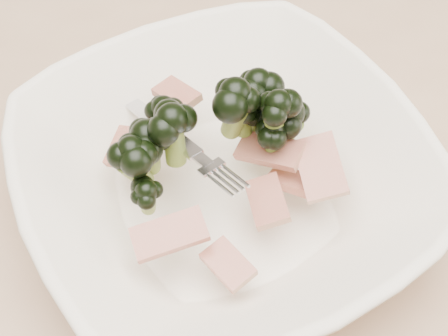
{
  "coord_description": "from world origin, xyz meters",
  "views": [
    {
      "loc": [
        -0.02,
        -0.23,
        1.18
      ],
      "look_at": [
        0.03,
        0.05,
        0.8
      ],
      "focal_mm": 50.0,
      "sensor_mm": 36.0,
      "label": 1
    }
  ],
  "objects": [
    {
      "name": "broccoli_dish",
      "position": [
        0.03,
        0.05,
        0.79
      ],
      "size": [
        0.38,
        0.38,
        0.12
      ],
      "color": "silver",
      "rests_on": "dining_table"
    },
    {
      "name": "dining_table",
      "position": [
        0.0,
        0.0,
        0.65
      ],
      "size": [
        1.2,
        0.8,
        0.75
      ],
      "color": "tan",
      "rests_on": "ground"
    }
  ]
}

